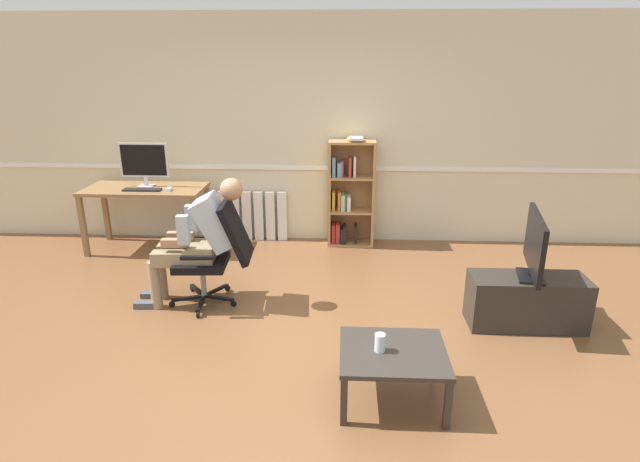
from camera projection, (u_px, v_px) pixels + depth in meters
name	position (u px, v px, depth m)	size (l,w,h in m)	color
ground_plane	(296.00, 348.00, 4.04)	(18.00, 18.00, 0.00)	brown
back_wall	(315.00, 132.00, 6.10)	(12.00, 0.13, 2.70)	beige
computer_desk	(146.00, 196.00, 5.95)	(1.38, 0.66, 0.76)	olive
imac_monitor	(144.00, 162.00, 5.89)	(0.57, 0.14, 0.51)	silver
keyboard	(142.00, 190.00, 5.78)	(0.43, 0.12, 0.02)	black
computer_mouse	(169.00, 189.00, 5.78)	(0.06, 0.10, 0.03)	white
bookshelf	(349.00, 195.00, 6.12)	(0.55, 0.30, 1.32)	#AD7F4C
radiator	(253.00, 216.00, 6.37)	(0.85, 0.08, 0.62)	white
office_chair	(217.00, 250.00, 4.63)	(0.78, 0.62, 0.98)	black
person_seated	(198.00, 238.00, 4.59)	(1.05, 0.41, 1.20)	#937F60
tv_stand	(526.00, 301.00, 4.32)	(0.97, 0.37, 0.45)	#2D2823
tv_screen	(535.00, 246.00, 4.16)	(0.26, 0.81, 0.54)	black
coffee_table	(393.00, 357.00, 3.33)	(0.70, 0.60, 0.37)	#332D28
drinking_glass	(380.00, 343.00, 3.30)	(0.07, 0.07, 0.12)	silver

